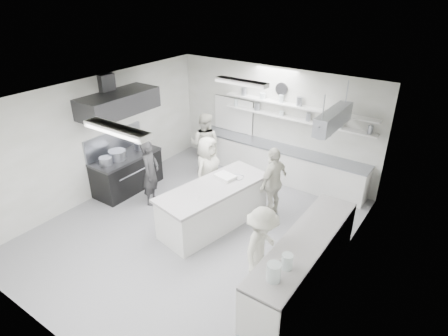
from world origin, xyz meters
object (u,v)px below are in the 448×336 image
Objects in this scene: right_counter at (303,262)px; cook_back at (205,144)px; stove at (127,173)px; prep_island at (214,206)px; back_counter at (276,162)px; cook_stove at (151,173)px.

right_counter is 1.84× the size of cook_back.
stove is 0.71× the size of prep_island.
prep_island is at bearing -0.42° from stove.
right_counter is at bearing 130.56° from cook_back.
back_counter is 2.04m from cook_back.
back_counter is 1.52× the size of right_counter.
cook_back is (-1.78, -0.91, 0.44)m from back_counter.
right_counter reaches higher than back_counter.
cook_back is (-1.71, 1.91, 0.43)m from prep_island.
right_counter is at bearing -6.52° from stove.
prep_island is at bearing -109.28° from cook_stove.
cook_stove is (-1.82, -0.10, 0.36)m from prep_island.
stove is 1.09× the size of cook_stove.
right_counter is at bearing -55.35° from back_counter.
cook_stove is (-1.89, -2.92, 0.37)m from back_counter.
stove is 1.09m from cook_stove.
cook_stove is at bearing -7.00° from stove.
cook_back reaches higher than prep_island.
prep_island is (2.84, -0.02, 0.02)m from stove.
cook_back reaches higher than cook_stove.
stove is 4.03m from back_counter.
cook_back is at bearing 59.30° from stove.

